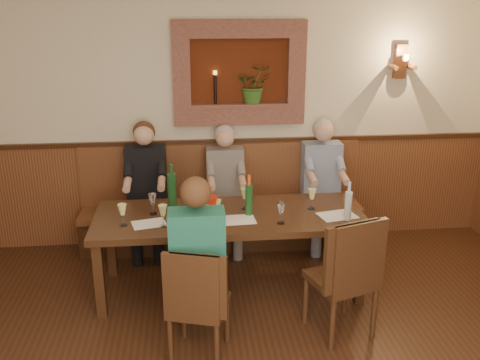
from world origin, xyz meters
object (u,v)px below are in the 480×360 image
object	(u,v)px
person_bench_mid	(226,201)
chair_near_right	(341,299)
person_bench_left	(147,201)
person_chair_front	(198,275)
dining_table	(230,222)
chair_near_left	(199,324)
spittoon_bucket	(206,209)
wine_bottle_green_a	(249,199)
wine_bottle_green_b	(172,190)
bench	(223,217)
person_bench_right	(322,196)
water_bottle	(348,205)

from	to	relation	value
person_bench_mid	chair_near_right	bearing A→B (deg)	-63.60
person_bench_left	person_chair_front	size ratio (longest dim) A/B	1.00
dining_table	chair_near_left	world-z (taller)	chair_near_left
spittoon_bucket	wine_bottle_green_a	xyz separation A→B (m)	(0.38, 0.09, 0.04)
person_bench_mid	spittoon_bucket	world-z (taller)	person_bench_mid
person_bench_mid	person_chair_front	xyz separation A→B (m)	(-0.34, -1.62, 0.02)
person_bench_left	spittoon_bucket	xyz separation A→B (m)	(0.58, -0.96, 0.28)
spittoon_bucket	wine_bottle_green_b	xyz separation A→B (m)	(-0.30, 0.31, 0.07)
bench	chair_near_left	size ratio (longest dim) A/B	3.26
wine_bottle_green_a	person_bench_right	bearing A→B (deg)	44.45
person_bench_left	wine_bottle_green_a	world-z (taller)	person_bench_left
dining_table	person_chair_front	distance (m)	0.84
person_bench_right	person_chair_front	world-z (taller)	person_chair_front
wine_bottle_green_a	person_bench_mid	bearing A→B (deg)	99.20
wine_bottle_green_a	water_bottle	bearing A→B (deg)	-13.02
chair_near_left	wine_bottle_green_a	size ratio (longest dim) A/B	2.48
chair_near_left	dining_table	bearing A→B (deg)	88.59
bench	person_bench_right	xyz separation A→B (m)	(1.06, -0.10, 0.25)
bench	wine_bottle_green_a	xyz separation A→B (m)	(0.17, -0.98, 0.57)
person_chair_front	wine_bottle_green_b	xyz separation A→B (m)	(-0.20, 0.96, 0.35)
person_bench_mid	person_bench_right	xyz separation A→B (m)	(1.03, -0.00, 0.02)
chair_near_left	wine_bottle_green_a	world-z (taller)	wine_bottle_green_a
person_chair_front	dining_table	bearing A→B (deg)	68.40
person_bench_mid	person_chair_front	distance (m)	1.65
person_chair_front	wine_bottle_green_b	distance (m)	1.04
person_bench_right	person_chair_front	xyz separation A→B (m)	(-1.37, -1.62, 0.00)
chair_near_left	person_bench_left	distance (m)	1.88
dining_table	person_chair_front	xyz separation A→B (m)	(-0.31, -0.78, -0.10)
wine_bottle_green_a	bench	bearing A→B (deg)	99.91
person_bench_right	person_chair_front	bearing A→B (deg)	-130.30
water_bottle	person_bench_right	bearing A→B (deg)	87.24
person_bench_left	person_bench_mid	world-z (taller)	person_bench_left
person_bench_left	water_bottle	xyz separation A→B (m)	(1.80, -1.07, 0.31)
chair_near_right	bench	bearing A→B (deg)	97.22
spittoon_bucket	wine_bottle_green_a	bearing A→B (deg)	13.21
dining_table	wine_bottle_green_a	size ratio (longest dim) A/B	6.46
dining_table	person_bench_left	size ratio (longest dim) A/B	1.71
wine_bottle_green_b	water_bottle	distance (m)	1.57
dining_table	wine_bottle_green_b	distance (m)	0.59
chair_near_right	wine_bottle_green_b	xyz separation A→B (m)	(-1.34, 0.96, 0.63)
chair_near_left	wine_bottle_green_b	world-z (taller)	wine_bottle_green_b
bench	water_bottle	bearing A→B (deg)	-49.25
person_bench_mid	person_bench_right	world-z (taller)	person_bench_right
dining_table	person_chair_front	bearing A→B (deg)	-111.60
spittoon_bucket	water_bottle	world-z (taller)	water_bottle
bench	chair_near_left	bearing A→B (deg)	-99.37
person_bench_mid	spittoon_bucket	bearing A→B (deg)	-103.93
bench	person_bench_mid	bearing A→B (deg)	-74.22
person_chair_front	spittoon_bucket	xyz separation A→B (m)	(0.10, 0.65, 0.28)
dining_table	bench	xyz separation A→B (m)	(0.00, 0.94, -0.35)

